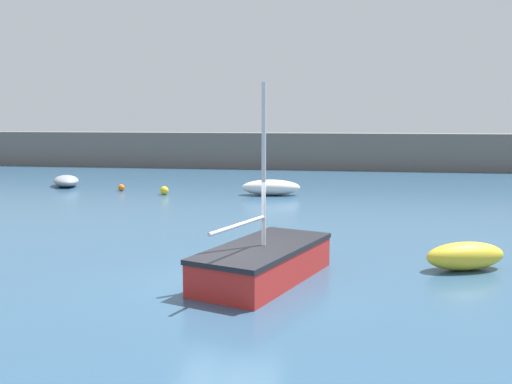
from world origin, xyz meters
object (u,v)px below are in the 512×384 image
Objects in this scene: rowboat_white_midwater at (66,181)px; mooring_buoy_orange at (121,188)px; rowboat_blue_near at (271,187)px; sailboat_twin_hulled at (263,262)px; fishing_dinghy_green at (465,256)px; mooring_buoy_yellow at (164,190)px.

mooring_buoy_orange is (4.01, -1.44, -0.14)m from rowboat_white_midwater.
rowboat_blue_near is 8.45m from mooring_buoy_orange.
sailboat_twin_hulled is (14.30, -17.39, 0.15)m from rowboat_white_midwater.
sailboat_twin_hulled is 18.99m from mooring_buoy_orange.
rowboat_blue_near is at bearing 26.48° from sailboat_twin_hulled.
rowboat_white_midwater reaches higher than mooring_buoy_orange.
fishing_dinghy_green is at bearing -51.11° from sailboat_twin_hulled.
mooring_buoy_yellow reaches higher than mooring_buoy_orange.
mooring_buoy_yellow is (-7.44, 14.83, -0.25)m from sailboat_twin_hulled.
mooring_buoy_yellow is at bearing 46.31° from sailboat_twin_hulled.
sailboat_twin_hulled is at bearing -63.36° from mooring_buoy_yellow.
mooring_buoy_orange is at bearing 39.73° from rowboat_white_midwater.
rowboat_blue_near is 15.63m from sailboat_twin_hulled.
rowboat_blue_near is 12.58m from rowboat_white_midwater.
mooring_buoy_yellow is at bearing -179.74° from rowboat_blue_near.
rowboat_blue_near is at bearing -2.94° from mooring_buoy_orange.
rowboat_white_midwater is 1.28× the size of fishing_dinghy_green.
sailboat_twin_hulled is 11.07× the size of mooring_buoy_yellow.
sailboat_twin_hulled is 13.69× the size of mooring_buoy_orange.
mooring_buoy_yellow is (2.85, -1.12, 0.04)m from mooring_buoy_orange.
rowboat_white_midwater is 7.01× the size of mooring_buoy_yellow.
rowboat_blue_near is 8.82× the size of mooring_buoy_orange.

